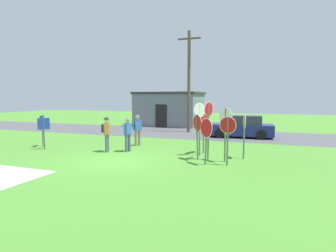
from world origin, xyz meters
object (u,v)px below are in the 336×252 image
at_px(stop_sign_rear_right, 204,123).
at_px(info_panel_leftmost, 44,128).
at_px(utility_pole, 189,80).
at_px(stop_sign_rear_left, 200,120).
at_px(person_in_dark_shirt, 137,128).
at_px(stop_sign_center_cluster, 208,121).
at_px(stop_sign_leaning_right, 228,132).
at_px(stop_sign_low_front, 206,133).
at_px(stop_sign_far_back, 244,129).
at_px(person_holding_notes, 106,132).
at_px(info_panel_middle, 42,125).
at_px(stop_sign_leaning_left, 197,129).
at_px(stop_sign_tallest, 225,124).
at_px(parked_car_on_street, 242,127).
at_px(person_with_sunhat, 128,132).

bearing_deg(stop_sign_rear_right, info_panel_leftmost, -166.87).
relative_size(utility_pole, stop_sign_rear_left, 3.16).
bearing_deg(person_in_dark_shirt, stop_sign_center_cluster, -25.47).
distance_m(stop_sign_leaning_right, info_panel_leftmost, 9.59).
relative_size(stop_sign_center_cluster, stop_sign_leaning_right, 1.29).
relative_size(stop_sign_low_front, stop_sign_far_back, 0.96).
bearing_deg(person_holding_notes, person_in_dark_shirt, 74.67).
distance_m(stop_sign_rear_right, info_panel_middle, 8.92).
xyz_separation_m(stop_sign_far_back, person_in_dark_shirt, (-6.01, 1.42, -0.34)).
bearing_deg(stop_sign_far_back, stop_sign_leaning_left, -151.90).
xyz_separation_m(stop_sign_tallest, stop_sign_leaning_right, (0.19, -0.61, -0.26)).
height_order(stop_sign_center_cluster, person_holding_notes, stop_sign_center_cluster).
bearing_deg(person_holding_notes, parked_car_on_street, 53.54).
height_order(person_holding_notes, info_panel_leftmost, person_holding_notes).
relative_size(stop_sign_rear_left, info_panel_leftmost, 1.50).
bearing_deg(stop_sign_rear_right, utility_pole, 111.28).
distance_m(stop_sign_center_cluster, info_panel_middle, 9.35).
bearing_deg(stop_sign_rear_left, stop_sign_center_cluster, -50.39).
distance_m(utility_pole, info_panel_middle, 11.31).
bearing_deg(person_in_dark_shirt, stop_sign_rear_left, -20.30).
bearing_deg(stop_sign_leaning_right, stop_sign_far_back, 72.37).
relative_size(stop_sign_leaning_left, stop_sign_low_front, 1.05).
distance_m(utility_pole, stop_sign_low_front, 11.34).
bearing_deg(stop_sign_rear_right, stop_sign_low_front, -74.13).
xyz_separation_m(stop_sign_center_cluster, person_holding_notes, (-5.17, -0.06, -0.68)).
relative_size(stop_sign_leaning_right, person_holding_notes, 1.14).
height_order(stop_sign_rear_left, person_in_dark_shirt, stop_sign_rear_left).
bearing_deg(stop_sign_leaning_left, person_holding_notes, 177.60).
bearing_deg(parked_car_on_street, info_panel_middle, -141.99).
relative_size(stop_sign_tallest, stop_sign_leaning_left, 1.16).
xyz_separation_m(utility_pole, person_in_dark_shirt, (-0.91, -7.17, -3.12)).
xyz_separation_m(utility_pole, person_holding_notes, (-1.52, -9.39, -3.09)).
xyz_separation_m(stop_sign_leaning_right, stop_sign_leaning_left, (-1.40, 0.54, 0.03)).
xyz_separation_m(stop_sign_rear_left, person_in_dark_shirt, (-3.98, 1.47, -0.69)).
relative_size(person_with_sunhat, person_holding_notes, 1.00).
xyz_separation_m(stop_sign_rear_right, stop_sign_rear_left, (-0.07, -0.58, 0.19)).
xyz_separation_m(stop_sign_tallest, info_panel_middle, (-10.10, 0.18, -0.40)).
bearing_deg(stop_sign_leaning_right, info_panel_middle, 175.61).
distance_m(stop_sign_rear_left, info_panel_leftmost, 8.17).
bearing_deg(stop_sign_center_cluster, person_in_dark_shirt, 154.53).
height_order(stop_sign_tallest, stop_sign_leaning_left, stop_sign_tallest).
bearing_deg(stop_sign_leaning_right, utility_pole, 114.48).
height_order(stop_sign_tallest, person_in_dark_shirt, stop_sign_tallest).
height_order(utility_pole, stop_sign_rear_left, utility_pole).
bearing_deg(stop_sign_tallest, info_panel_leftmost, -177.39).
relative_size(parked_car_on_street, stop_sign_rear_left, 1.78).
distance_m(person_in_dark_shirt, info_panel_leftmost, 4.94).
xyz_separation_m(stop_sign_far_back, person_holding_notes, (-6.62, -0.81, -0.32)).
relative_size(stop_sign_leaning_right, person_with_sunhat, 1.14).
height_order(info_panel_leftmost, info_panel_middle, info_panel_middle).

